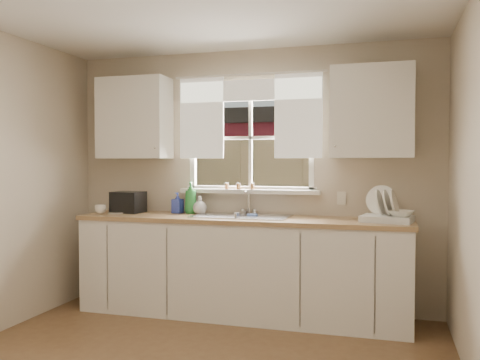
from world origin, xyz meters
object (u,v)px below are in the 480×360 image
(dish_rack, at_px, (387,214))
(black_appliance, at_px, (128,202))
(soap_bottle_a, at_px, (191,198))
(cup, at_px, (100,209))

(dish_rack, relative_size, black_appliance, 1.61)
(soap_bottle_a, height_order, cup, soap_bottle_a)
(dish_rack, relative_size, soap_bottle_a, 1.47)
(dish_rack, height_order, cup, dish_rack)
(dish_rack, xyz_separation_m, black_appliance, (-2.47, 0.10, 0.03))
(black_appliance, bearing_deg, soap_bottle_a, 11.91)
(soap_bottle_a, distance_m, black_appliance, 0.64)
(cup, xyz_separation_m, black_appliance, (0.21, 0.17, 0.06))
(soap_bottle_a, xyz_separation_m, cup, (-0.84, -0.27, -0.11))
(dish_rack, bearing_deg, black_appliance, 177.76)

